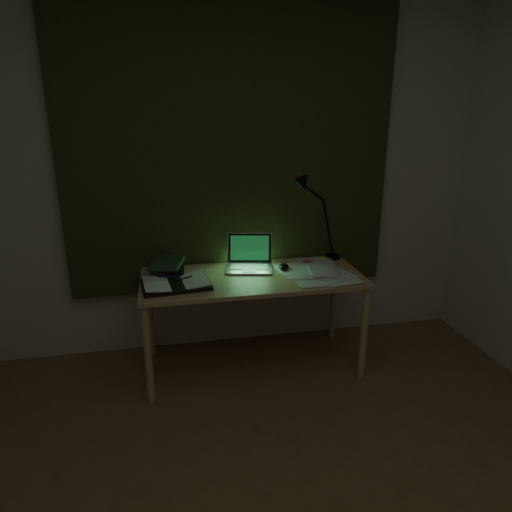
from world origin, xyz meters
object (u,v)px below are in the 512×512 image
(loose_papers, at_px, (313,271))
(book_stack, at_px, (167,267))
(desk, at_px, (252,322))
(desk_lamp, at_px, (335,217))
(laptop, at_px, (249,254))
(open_textbook, at_px, (176,283))

(loose_papers, bearing_deg, book_stack, 169.85)
(desk, bearing_deg, desk_lamp, 21.25)
(laptop, bearing_deg, book_stack, -171.07)
(open_textbook, bearing_deg, desk, 2.43)
(desk, relative_size, desk_lamp, 2.35)
(loose_papers, bearing_deg, desk, 177.21)
(laptop, relative_size, open_textbook, 0.86)
(laptop, distance_m, book_stack, 0.54)
(book_stack, bearing_deg, laptop, -3.29)
(desk, distance_m, open_textbook, 0.60)
(laptop, relative_size, loose_papers, 0.92)
(open_textbook, bearing_deg, book_stack, 95.94)
(loose_papers, bearing_deg, open_textbook, -176.28)
(desk, bearing_deg, laptop, 89.27)
(open_textbook, bearing_deg, desk_lamp, 9.55)
(laptop, bearing_deg, desk_lamp, 23.81)
(desk_lamp, bearing_deg, book_stack, -179.19)
(book_stack, distance_m, loose_papers, 0.95)
(desk, distance_m, desk_lamp, 0.93)
(laptop, xyz_separation_m, open_textbook, (-0.49, -0.19, -0.09))
(desk, xyz_separation_m, book_stack, (-0.54, 0.15, 0.37))
(open_textbook, distance_m, desk_lamp, 1.20)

